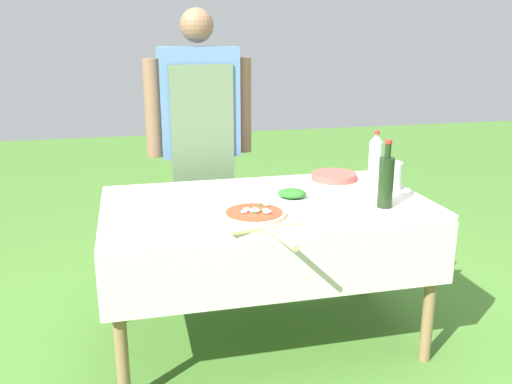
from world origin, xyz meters
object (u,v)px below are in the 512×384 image
herb_container (292,194)px  pizza_on_peel (255,216)px  prep_table (265,218)px  mixing_tub (388,175)px  oil_bottle (386,181)px  person_cook (200,130)px  water_bottle (375,156)px  plate_stack (334,176)px

herb_container → pizza_on_peel: bearing=-133.8°
prep_table → mixing_tub: (0.64, 0.04, 0.16)m
prep_table → pizza_on_peel: (-0.11, -0.26, 0.10)m
oil_bottle → mixing_tub: oil_bottle is taller
person_cook → mixing_tub: (0.84, -0.67, -0.15)m
prep_table → water_bottle: bearing=20.3°
oil_bottle → plate_stack: oil_bottle is taller
person_cook → pizza_on_peel: (0.10, -0.97, -0.21)m
pizza_on_peel → oil_bottle: size_ratio=1.86×
oil_bottle → mixing_tub: (0.15, 0.28, -0.05)m
herb_container → plate_stack: size_ratio=0.82×
water_bottle → herb_container: water_bottle is taller
herb_container → oil_bottle: bearing=-30.5°
oil_bottle → mixing_tub: size_ratio=2.15×
person_cook → herb_container: 0.83m
pizza_on_peel → water_bottle: bearing=23.6°
prep_table → plate_stack: plate_stack is taller
prep_table → herb_container: bearing=-7.6°
person_cook → plate_stack: 0.81m
person_cook → mixing_tub: size_ratio=11.46×
herb_container → plate_stack: herb_container is taller
prep_table → person_cook: person_cook is taller
person_cook → plate_stack: person_cook is taller
prep_table → person_cook: (-0.21, 0.71, 0.31)m
herb_container → plate_stack: (0.32, 0.29, -0.01)m
prep_table → oil_bottle: size_ratio=4.96×
pizza_on_peel → oil_bottle: bearing=-6.9°
pizza_on_peel → herb_container: herb_container is taller
water_bottle → mixing_tub: 0.21m
prep_table → plate_stack: bearing=31.1°
pizza_on_peel → oil_bottle: (0.60, 0.03, 0.11)m
prep_table → herb_container: herb_container is taller
prep_table → herb_container: size_ratio=7.62×
prep_table → pizza_on_peel: 0.30m
water_bottle → plate_stack: size_ratio=1.06×
herb_container → mixing_tub: bearing=6.8°
mixing_tub → oil_bottle: bearing=-118.5°
person_cook → plate_stack: size_ratio=6.69×
pizza_on_peel → water_bottle: 0.93m
prep_table → mixing_tub: mixing_tub is taller
oil_bottle → plate_stack: (-0.04, 0.50, -0.10)m
mixing_tub → water_bottle: bearing=82.5°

